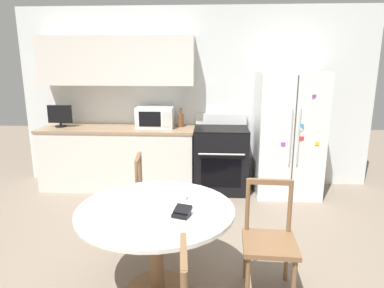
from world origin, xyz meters
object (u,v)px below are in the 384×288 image
(refrigerator, at_px, (288,134))
(microwave, at_px, (155,117))
(oven_range, at_px, (221,159))
(wallet, at_px, (182,212))
(dining_chair_right, at_px, (269,241))
(candle_glass, at_px, (181,196))
(countertop_tv, at_px, (60,115))
(counter_bottle, at_px, (181,120))
(dining_chair_far, at_px, (155,199))

(refrigerator, xyz_separation_m, microwave, (-1.87, 0.13, 0.20))
(oven_range, xyz_separation_m, microwave, (-0.95, 0.08, 0.58))
(oven_range, distance_m, wallet, 2.49)
(oven_range, height_order, dining_chair_right, oven_range)
(microwave, bearing_deg, candle_glass, -75.42)
(microwave, relative_size, wallet, 3.36)
(countertop_tv, bearing_deg, candle_glass, -48.16)
(countertop_tv, distance_m, candle_glass, 2.97)
(oven_range, xyz_separation_m, wallet, (-0.34, -2.45, 0.29))
(countertop_tv, xyz_separation_m, wallet, (2.00, -2.50, -0.31))
(refrigerator, distance_m, oven_range, 1.00)
(oven_range, height_order, counter_bottle, counter_bottle)
(dining_chair_far, bearing_deg, microwave, -177.70)
(oven_range, relative_size, microwave, 2.05)
(dining_chair_right, distance_m, dining_chair_far, 1.32)
(refrigerator, height_order, dining_chair_right, refrigerator)
(candle_glass, bearing_deg, oven_range, 80.35)
(microwave, distance_m, dining_chair_right, 2.74)
(microwave, xyz_separation_m, countertop_tv, (-1.39, -0.04, 0.02))
(counter_bottle, relative_size, dining_chair_far, 0.30)
(refrigerator, relative_size, wallet, 10.83)
(counter_bottle, xyz_separation_m, dining_chair_far, (-0.12, -1.59, -0.57))
(dining_chair_right, distance_m, candle_glass, 0.79)
(counter_bottle, bearing_deg, dining_chair_right, -68.80)
(candle_glass, bearing_deg, microwave, 104.58)
(microwave, bearing_deg, dining_chair_far, -81.15)
(wallet, bearing_deg, dining_chair_far, 110.51)
(countertop_tv, bearing_deg, oven_range, -1.08)
(refrigerator, height_order, countertop_tv, refrigerator)
(counter_bottle, bearing_deg, dining_chair_far, -94.48)
(countertop_tv, xyz_separation_m, dining_chair_far, (1.63, -1.49, -0.63))
(oven_range, xyz_separation_m, candle_glass, (-0.37, -2.16, 0.30))
(dining_chair_right, relative_size, dining_chair_far, 1.00)
(dining_chair_far, bearing_deg, countertop_tv, -139.08)
(microwave, distance_m, wallet, 2.63)
(dining_chair_right, bearing_deg, wallet, 19.70)
(oven_range, bearing_deg, microwave, 174.90)
(candle_glass, distance_m, wallet, 0.30)
(oven_range, bearing_deg, refrigerator, -2.85)
(countertop_tv, height_order, dining_chair_right, countertop_tv)
(counter_bottle, distance_m, candle_glass, 2.33)
(oven_range, distance_m, countertop_tv, 2.42)
(refrigerator, bearing_deg, countertop_tv, 178.42)
(oven_range, bearing_deg, candle_glass, -99.65)
(candle_glass, bearing_deg, countertop_tv, 131.84)
(microwave, distance_m, counter_bottle, 0.37)
(countertop_tv, xyz_separation_m, counter_bottle, (1.75, 0.10, -0.06))
(counter_bottle, relative_size, dining_chair_right, 0.30)
(countertop_tv, xyz_separation_m, dining_chair_right, (2.68, -2.29, -0.63))
(microwave, distance_m, candle_glass, 2.34)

